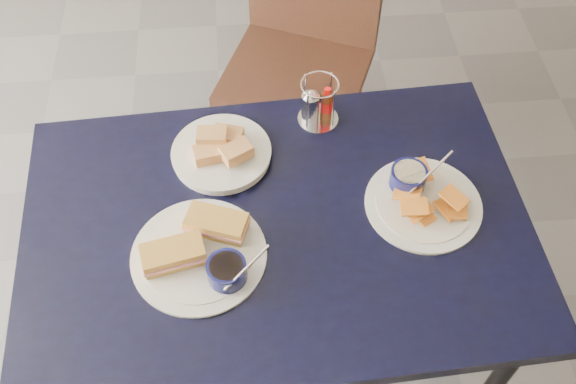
{
  "coord_description": "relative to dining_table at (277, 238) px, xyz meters",
  "views": [
    {
      "loc": [
        0.13,
        -0.95,
        2.03
      ],
      "look_at": [
        0.21,
        -0.06,
        0.82
      ],
      "focal_mm": 40.0,
      "sensor_mm": 36.0,
      "label": 1
    }
  ],
  "objects": [
    {
      "name": "ground",
      "position": [
        -0.18,
        0.1,
        -0.68
      ],
      "size": [
        6.0,
        6.0,
        0.0
      ],
      "primitive_type": "plane",
      "color": "#535257",
      "rests_on": "ground"
    },
    {
      "name": "sandwich_plate",
      "position": [
        -0.18,
        -0.07,
        0.09
      ],
      "size": [
        0.32,
        0.31,
        0.12
      ],
      "color": "white",
      "rests_on": "dining_table"
    },
    {
      "name": "condiment_caddy",
      "position": [
        0.13,
        0.33,
        0.12
      ],
      "size": [
        0.11,
        0.11,
        0.14
      ],
      "color": "silver",
      "rests_on": "dining_table"
    },
    {
      "name": "plantain_plate",
      "position": [
        0.35,
        0.04,
        0.08
      ],
      "size": [
        0.29,
        0.29,
        0.12
      ],
      "color": "white",
      "rests_on": "dining_table"
    },
    {
      "name": "chair_far",
      "position": [
        0.12,
        0.88,
        -0.12
      ],
      "size": [
        0.6,
        0.61,
        0.99
      ],
      "color": "black",
      "rests_on": "ground"
    },
    {
      "name": "bread_basket",
      "position": [
        -0.13,
        0.22,
        0.09
      ],
      "size": [
        0.25,
        0.25,
        0.07
      ],
      "color": "white",
      "rests_on": "dining_table"
    },
    {
      "name": "dining_table",
      "position": [
        0.0,
        0.0,
        0.0
      ],
      "size": [
        1.25,
        0.87,
        0.75
      ],
      "color": "black",
      "rests_on": "ground"
    }
  ]
}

